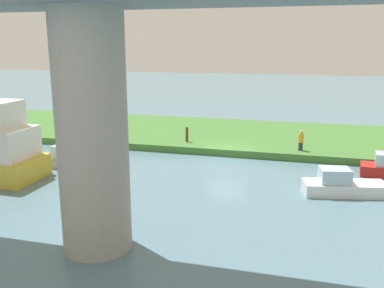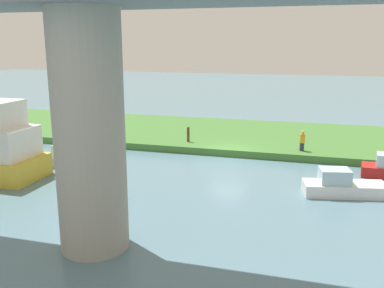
% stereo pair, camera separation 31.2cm
% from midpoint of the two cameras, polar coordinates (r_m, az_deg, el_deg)
% --- Properties ---
extents(ground_plane, '(160.00, 160.00, 0.00)m').
position_cam_midpoint_polar(ground_plane, '(29.12, 5.14, -1.78)').
color(ground_plane, slate).
extents(grassy_bank, '(80.00, 12.00, 0.50)m').
position_cam_midpoint_polar(grassy_bank, '(34.80, 7.06, 1.12)').
color(grassy_bank, '#427533').
rests_on(grassy_bank, ground).
extents(bridge_pylon, '(2.56, 2.56, 8.80)m').
position_cam_midpoint_polar(bridge_pylon, '(15.70, -13.02, 1.31)').
color(bridge_pylon, '#9E998E').
rests_on(bridge_pylon, ground).
extents(person_on_bank, '(0.44, 0.44, 1.39)m').
position_cam_midpoint_polar(person_on_bank, '(29.54, 14.85, 0.44)').
color(person_on_bank, '#2D334C').
rests_on(person_on_bank, grassy_bank).
extents(mooring_post, '(0.20, 0.20, 1.10)m').
position_cam_midpoint_polar(mooring_post, '(31.20, -0.22, 1.29)').
color(mooring_post, brown).
rests_on(mooring_post, grassy_bank).
extents(pontoon_yellow, '(4.34, 2.27, 1.38)m').
position_cam_midpoint_polar(pontoon_yellow, '(23.16, 19.85, -5.29)').
color(pontoon_yellow, white).
rests_on(pontoon_yellow, ground).
extents(riverboat_paddlewheel, '(4.35, 1.96, 1.40)m').
position_cam_midpoint_polar(riverboat_paddlewheel, '(27.54, -15.30, -2.02)').
color(riverboat_paddlewheel, '#99999E').
rests_on(riverboat_paddlewheel, ground).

